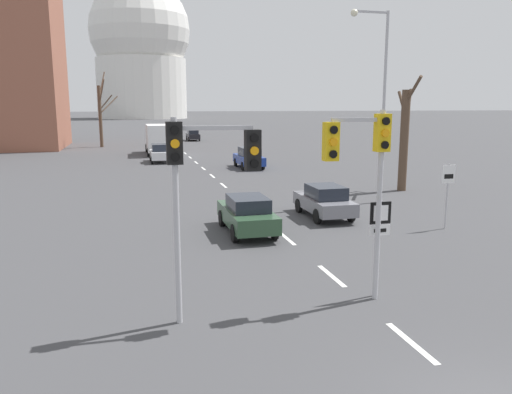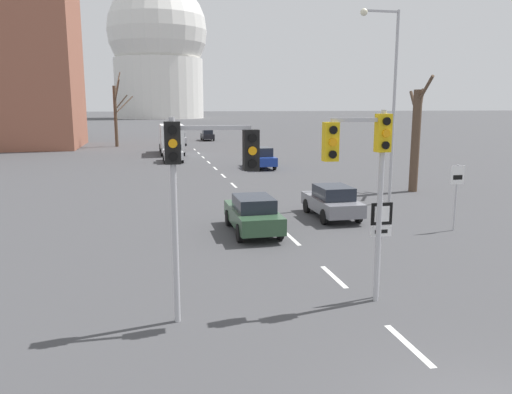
# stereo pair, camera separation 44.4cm
# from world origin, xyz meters

# --- Properties ---
(lane_stripe_0) EXTENTS (0.16, 2.00, 0.01)m
(lane_stripe_0) POSITION_xyz_m (0.00, 3.12, 0.00)
(lane_stripe_0) COLOR silver
(lane_stripe_0) RESTS_ON ground_plane
(lane_stripe_1) EXTENTS (0.16, 2.00, 0.01)m
(lane_stripe_1) POSITION_xyz_m (0.00, 7.62, 0.00)
(lane_stripe_1) COLOR silver
(lane_stripe_1) RESTS_ON ground_plane
(lane_stripe_2) EXTENTS (0.16, 2.00, 0.01)m
(lane_stripe_2) POSITION_xyz_m (0.00, 12.12, 0.00)
(lane_stripe_2) COLOR silver
(lane_stripe_2) RESTS_ON ground_plane
(lane_stripe_3) EXTENTS (0.16, 2.00, 0.01)m
(lane_stripe_3) POSITION_xyz_m (0.00, 16.62, 0.00)
(lane_stripe_3) COLOR silver
(lane_stripe_3) RESTS_ON ground_plane
(lane_stripe_4) EXTENTS (0.16, 2.00, 0.01)m
(lane_stripe_4) POSITION_xyz_m (0.00, 21.12, 0.00)
(lane_stripe_4) COLOR silver
(lane_stripe_4) RESTS_ON ground_plane
(lane_stripe_5) EXTENTS (0.16, 2.00, 0.01)m
(lane_stripe_5) POSITION_xyz_m (0.00, 25.62, 0.00)
(lane_stripe_5) COLOR silver
(lane_stripe_5) RESTS_ON ground_plane
(lane_stripe_6) EXTENTS (0.16, 2.00, 0.01)m
(lane_stripe_6) POSITION_xyz_m (0.00, 30.12, 0.00)
(lane_stripe_6) COLOR silver
(lane_stripe_6) RESTS_ON ground_plane
(lane_stripe_7) EXTENTS (0.16, 2.00, 0.01)m
(lane_stripe_7) POSITION_xyz_m (0.00, 34.62, 0.00)
(lane_stripe_7) COLOR silver
(lane_stripe_7) RESTS_ON ground_plane
(lane_stripe_8) EXTENTS (0.16, 2.00, 0.01)m
(lane_stripe_8) POSITION_xyz_m (0.00, 39.12, 0.00)
(lane_stripe_8) COLOR silver
(lane_stripe_8) RESTS_ON ground_plane
(lane_stripe_9) EXTENTS (0.16, 2.00, 0.01)m
(lane_stripe_9) POSITION_xyz_m (0.00, 43.62, 0.00)
(lane_stripe_9) COLOR silver
(lane_stripe_9) RESTS_ON ground_plane
(lane_stripe_10) EXTENTS (0.16, 2.00, 0.01)m
(lane_stripe_10) POSITION_xyz_m (0.00, 48.12, 0.00)
(lane_stripe_10) COLOR silver
(lane_stripe_10) RESTS_ON ground_plane
(lane_stripe_11) EXTENTS (0.16, 2.00, 0.01)m
(lane_stripe_11) POSITION_xyz_m (0.00, 52.62, 0.00)
(lane_stripe_11) COLOR silver
(lane_stripe_11) RESTS_ON ground_plane
(traffic_signal_centre_tall) EXTENTS (1.76, 0.34, 5.04)m
(traffic_signal_centre_tall) POSITION_xyz_m (-0.06, 5.63, 3.82)
(traffic_signal_centre_tall) COLOR #B2B2B7
(traffic_signal_centre_tall) RESTS_ON ground_plane
(traffic_signal_near_left) EXTENTS (2.18, 0.34, 4.89)m
(traffic_signal_near_left) POSITION_xyz_m (-4.21, 5.42, 3.71)
(traffic_signal_near_left) COLOR #B2B2B7
(traffic_signal_near_left) RESTS_ON ground_plane
(route_sign_post) EXTENTS (0.60, 0.08, 2.68)m
(route_sign_post) POSITION_xyz_m (0.58, 5.83, 1.83)
(route_sign_post) COLOR #B2B2B7
(route_sign_post) RESTS_ON ground_plane
(speed_limit_sign) EXTENTS (0.60, 0.08, 2.77)m
(speed_limit_sign) POSITION_xyz_m (6.96, 11.94, 1.88)
(speed_limit_sign) COLOR #B2B2B7
(speed_limit_sign) RESTS_ON ground_plane
(street_lamp_right) EXTENTS (2.11, 0.36, 9.83)m
(street_lamp_right) POSITION_xyz_m (6.78, 17.95, 5.89)
(street_lamp_right) COLOR #B2B2B7
(street_lamp_right) RESTS_ON ground_plane
(sedan_near_left) EXTENTS (1.85, 4.53, 1.74)m
(sedan_near_left) POSITION_xyz_m (3.72, 33.97, 0.87)
(sedan_near_left) COLOR navy
(sedan_near_left) RESTS_ON ground_plane
(sedan_near_right) EXTENTS (1.70, 4.18, 1.60)m
(sedan_near_right) POSITION_xyz_m (3.27, 67.30, 0.81)
(sedan_near_right) COLOR black
(sedan_near_right) RESTS_ON ground_plane
(sedan_mid_centre) EXTENTS (1.78, 4.29, 1.53)m
(sedan_mid_centre) POSITION_xyz_m (-1.31, 13.37, 0.80)
(sedan_mid_centre) COLOR #2D4C33
(sedan_mid_centre) RESTS_ON ground_plane
(sedan_far_left) EXTENTS (1.76, 4.11, 1.67)m
(sedan_far_left) POSITION_xyz_m (-3.16, 40.14, 0.85)
(sedan_far_left) COLOR silver
(sedan_far_left) RESTS_ON ground_plane
(sedan_far_right) EXTENTS (1.79, 4.45, 1.62)m
(sedan_far_right) POSITION_xyz_m (-1.40, 59.59, 0.84)
(sedan_far_right) COLOR #B7B7BC
(sedan_far_right) RESTS_ON ground_plane
(sedan_distant_centre) EXTENTS (1.78, 3.99, 1.52)m
(sedan_distant_centre) POSITION_xyz_m (2.84, 15.29, 0.78)
(sedan_distant_centre) COLOR slate
(sedan_distant_centre) RESTS_ON ground_plane
(delivery_truck) EXTENTS (2.44, 7.20, 3.14)m
(delivery_truck) POSITION_xyz_m (-2.88, 47.69, 1.70)
(delivery_truck) COLOR #333842
(delivery_truck) RESTS_ON ground_plane
(bare_tree_left_near) EXTENTS (2.40, 4.22, 9.20)m
(bare_tree_left_near) POSITION_xyz_m (-9.01, 58.89, 4.19)
(bare_tree_left_near) COLOR brown
(bare_tree_left_near) RESTS_ON ground_plane
(bare_tree_right_near) EXTENTS (1.31, 2.67, 6.82)m
(bare_tree_right_near) POSITION_xyz_m (10.25, 21.05, 3.30)
(bare_tree_right_near) COLOR brown
(bare_tree_right_near) RESTS_ON ground_plane
(capitol_dome) EXTENTS (37.28, 37.28, 52.66)m
(capitol_dome) POSITION_xyz_m (0.00, 193.52, 25.65)
(capitol_dome) COLOR silver
(capitol_dome) RESTS_ON ground_plane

